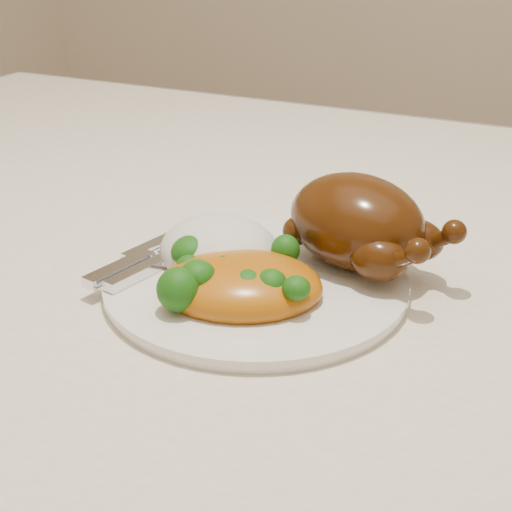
% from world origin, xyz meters
% --- Properties ---
extents(dining_table, '(1.60, 0.90, 0.76)m').
position_xyz_m(dining_table, '(0.00, 0.00, 0.67)').
color(dining_table, brown).
rests_on(dining_table, floor).
extents(tablecloth, '(1.73, 1.03, 0.18)m').
position_xyz_m(tablecloth, '(0.00, 0.00, 0.74)').
color(tablecloth, white).
rests_on(tablecloth, dining_table).
extents(dinner_plate, '(0.34, 0.34, 0.01)m').
position_xyz_m(dinner_plate, '(-0.02, -0.12, 0.77)').
color(dinner_plate, white).
rests_on(dinner_plate, tablecloth).
extents(roast_chicken, '(0.17, 0.14, 0.08)m').
position_xyz_m(roast_chicken, '(0.05, -0.06, 0.82)').
color(roast_chicken, '#431E07').
rests_on(roast_chicken, dinner_plate).
extents(rice_mound, '(0.14, 0.13, 0.06)m').
position_xyz_m(rice_mound, '(-0.06, -0.11, 0.79)').
color(rice_mound, silver).
rests_on(rice_mound, dinner_plate).
extents(mac_and_cheese, '(0.16, 0.14, 0.05)m').
position_xyz_m(mac_and_cheese, '(-0.01, -0.16, 0.79)').
color(mac_and_cheese, '#BB640B').
rests_on(mac_and_cheese, dinner_plate).
extents(cutlery, '(0.05, 0.18, 0.01)m').
position_xyz_m(cutlery, '(-0.11, -0.14, 0.78)').
color(cutlery, silver).
rests_on(cutlery, dinner_plate).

